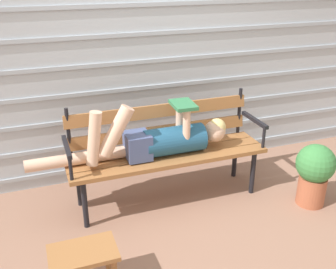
# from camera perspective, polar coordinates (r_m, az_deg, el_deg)

# --- Properties ---
(ground_plane) EXTENTS (12.00, 12.00, 0.00)m
(ground_plane) POSITION_cam_1_polar(r_m,az_deg,el_deg) (3.50, 0.85, -10.38)
(ground_plane) COLOR #936B56
(house_siding) EXTENTS (4.97, 0.08, 2.24)m
(house_siding) POSITION_cam_1_polar(r_m,az_deg,el_deg) (3.73, -3.31, 10.58)
(house_siding) COLOR #B2BCC6
(house_siding) RESTS_ON ground
(park_bench) EXTENTS (1.72, 0.44, 0.89)m
(park_bench) POSITION_cam_1_polar(r_m,az_deg,el_deg) (3.43, -0.38, -1.60)
(park_bench) COLOR #9E6638
(park_bench) RESTS_ON ground
(reclining_person) EXTENTS (1.70, 0.26, 0.51)m
(reclining_person) POSITION_cam_1_polar(r_m,az_deg,el_deg) (3.30, -1.49, -0.70)
(reclining_person) COLOR #23567A
(footstool) EXTENTS (0.42, 0.28, 0.32)m
(footstool) POSITION_cam_1_polar(r_m,az_deg,el_deg) (2.64, -12.06, -17.10)
(footstool) COLOR #9E6638
(footstool) RESTS_ON ground
(potted_plant) EXTENTS (0.33, 0.33, 0.56)m
(potted_plant) POSITION_cam_1_polar(r_m,az_deg,el_deg) (3.61, 20.32, -4.99)
(potted_plant) COLOR #AD5B3D
(potted_plant) RESTS_ON ground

